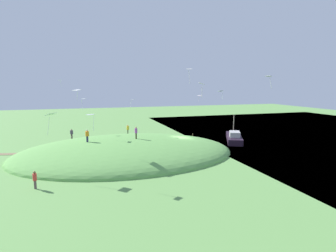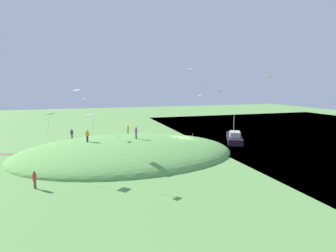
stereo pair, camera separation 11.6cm
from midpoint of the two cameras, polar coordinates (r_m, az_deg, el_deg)
ground_plane at (r=42.43m, az=2.84°, el=-4.62°), size 160.00×160.00×0.00m
grass_hill at (r=39.55m, az=-8.75°, el=-5.69°), size 30.94×22.50×4.14m
boat_on_lake at (r=48.57m, az=13.63°, el=-2.37°), size 6.01×8.67×4.35m
person_watching_kites at (r=39.07m, az=-6.81°, el=-1.08°), size 0.48×0.48×1.75m
person_with_child at (r=48.91m, az=-8.50°, el=-0.48°), size 0.56×0.56×1.71m
person_walking_path at (r=28.81m, az=-26.27°, el=-9.69°), size 0.48×0.48×1.73m
person_on_hilltop at (r=38.82m, az=-16.68°, el=-1.68°), size 0.50×0.50×1.73m
person_near_shore at (r=46.32m, az=-19.63°, el=-1.36°), size 0.64×0.64×1.59m
kite_0 at (r=35.84m, az=-18.69°, el=7.08°), size 1.20×1.28×1.34m
kite_1 at (r=31.11m, az=-23.50°, el=2.06°), size 1.21×1.21×2.29m
kite_2 at (r=49.85m, az=-21.80°, el=8.87°), size 0.79×0.67×1.09m
kite_3 at (r=38.83m, az=4.40°, el=11.58°), size 0.93×0.82×2.06m
kite_4 at (r=27.77m, az=-16.00°, el=2.07°), size 0.92×0.86×1.62m
kite_5 at (r=41.56m, az=-17.41°, el=5.27°), size 0.79×0.89×1.78m
kite_6 at (r=32.85m, az=6.97°, el=8.69°), size 0.96×1.15×1.76m
kite_7 at (r=54.95m, az=6.57°, el=6.32°), size 1.10×0.99×1.12m
kite_8 at (r=46.52m, az=10.93°, el=7.14°), size 1.00×0.85×1.32m
kite_9 at (r=44.14m, az=-7.52°, el=5.42°), size 0.81×0.85×1.25m
kite_10 at (r=35.26m, az=20.29°, el=9.57°), size 0.75×0.83×1.56m
mooring_post at (r=48.39m, az=5.10°, el=-2.27°), size 0.14×0.14×1.20m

